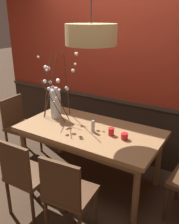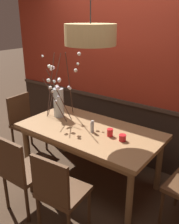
{
  "view_description": "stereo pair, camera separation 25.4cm",
  "coord_description": "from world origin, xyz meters",
  "px_view_note": "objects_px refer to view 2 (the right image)",
  "views": [
    {
      "loc": [
        1.45,
        -2.34,
        2.04
      ],
      "look_at": [
        0.0,
        0.0,
        0.97
      ],
      "focal_mm": 40.0,
      "sensor_mm": 36.0,
      "label": 1
    },
    {
      "loc": [
        1.66,
        -2.2,
        2.04
      ],
      "look_at": [
        0.0,
        0.0,
        0.97
      ],
      "focal_mm": 40.0,
      "sensor_mm": 36.0,
      "label": 2
    }
  ],
  "objects_px": {
    "dining_table": "(90,135)",
    "condiment_bottle": "(92,127)",
    "vase_with_blossoms": "(59,100)",
    "chair_far_side_right": "(137,126)",
    "candle_holder_nearer_edge": "(122,138)",
    "candle_holder_nearer_center": "(110,132)",
    "chair_near_side_right": "(59,191)",
    "chair_near_side_left": "(21,170)",
    "pendant_lamp": "(90,35)",
    "chair_head_west_end": "(25,120)",
    "chair_far_side_left": "(111,119)"
  },
  "relations": [
    {
      "from": "chair_near_side_right",
      "to": "chair_head_west_end",
      "type": "relative_size",
      "value": 0.99
    },
    {
      "from": "chair_far_side_right",
      "to": "condiment_bottle",
      "type": "relative_size",
      "value": 6.57
    },
    {
      "from": "chair_head_west_end",
      "to": "chair_far_side_right",
      "type": "bearing_deg",
      "value": 29.15
    },
    {
      "from": "chair_near_side_left",
      "to": "chair_far_side_left",
      "type": "bearing_deg",
      "value": 89.61
    },
    {
      "from": "candle_holder_nearer_edge",
      "to": "pendant_lamp",
      "type": "xyz_separation_m",
      "value": [
        -0.42,
        -0.03,
        1.07
      ]
    },
    {
      "from": "candle_holder_nearer_edge",
      "to": "dining_table",
      "type": "bearing_deg",
      "value": 177.07
    },
    {
      "from": "candle_holder_nearer_center",
      "to": "condiment_bottle",
      "type": "xyz_separation_m",
      "value": [
        -0.22,
        -0.04,
        0.02
      ]
    },
    {
      "from": "chair_near_side_left",
      "to": "candle_holder_nearer_edge",
      "type": "height_order",
      "value": "chair_near_side_left"
    },
    {
      "from": "vase_with_blossoms",
      "to": "pendant_lamp",
      "type": "bearing_deg",
      "value": -11.67
    },
    {
      "from": "vase_with_blossoms",
      "to": "candle_holder_nearer_center",
      "type": "xyz_separation_m",
      "value": [
        0.87,
        -0.09,
        -0.19
      ]
    },
    {
      "from": "chair_near_side_left",
      "to": "pendant_lamp",
      "type": "distance_m",
      "value": 1.59
    },
    {
      "from": "chair_far_side_left",
      "to": "vase_with_blossoms",
      "type": "bearing_deg",
      "value": -112.0
    },
    {
      "from": "dining_table",
      "to": "chair_head_west_end",
      "type": "xyz_separation_m",
      "value": [
        -1.27,
        0.03,
        -0.14
      ]
    },
    {
      "from": "chair_head_west_end",
      "to": "vase_with_blossoms",
      "type": "relative_size",
      "value": 1.03
    },
    {
      "from": "dining_table",
      "to": "vase_with_blossoms",
      "type": "relative_size",
      "value": 1.95
    },
    {
      "from": "chair_near_side_left",
      "to": "vase_with_blossoms",
      "type": "bearing_deg",
      "value": 108.66
    },
    {
      "from": "chair_far_side_right",
      "to": "chair_far_side_left",
      "type": "distance_m",
      "value": 0.47
    },
    {
      "from": "chair_far_side_left",
      "to": "pendant_lamp",
      "type": "height_order",
      "value": "pendant_lamp"
    },
    {
      "from": "chair_far_side_left",
      "to": "vase_with_blossoms",
      "type": "relative_size",
      "value": 1.05
    },
    {
      "from": "dining_table",
      "to": "vase_with_blossoms",
      "type": "distance_m",
      "value": 0.66
    },
    {
      "from": "chair_near_side_left",
      "to": "candle_holder_nearer_center",
      "type": "relative_size",
      "value": 10.06
    },
    {
      "from": "chair_near_side_left",
      "to": "chair_far_side_left",
      "type": "distance_m",
      "value": 1.73
    },
    {
      "from": "dining_table",
      "to": "chair_far_side_right",
      "type": "bearing_deg",
      "value": 75.59
    },
    {
      "from": "chair_far_side_left",
      "to": "chair_head_west_end",
      "type": "bearing_deg",
      "value": -139.97
    },
    {
      "from": "dining_table",
      "to": "pendant_lamp",
      "type": "distance_m",
      "value": 1.19
    },
    {
      "from": "dining_table",
      "to": "condiment_bottle",
      "type": "relative_size",
      "value": 11.74
    },
    {
      "from": "chair_far_side_left",
      "to": "candle_holder_nearer_center",
      "type": "xyz_separation_m",
      "value": [
        0.55,
        -0.89,
        0.27
      ]
    },
    {
      "from": "chair_far_side_left",
      "to": "dining_table",
      "type": "bearing_deg",
      "value": -74.23
    },
    {
      "from": "candle_holder_nearer_edge",
      "to": "chair_near_side_right",
      "type": "bearing_deg",
      "value": -102.55
    },
    {
      "from": "condiment_bottle",
      "to": "pendant_lamp",
      "type": "bearing_deg",
      "value": -168.54
    },
    {
      "from": "chair_far_side_right",
      "to": "chair_far_side_left",
      "type": "bearing_deg",
      "value": 176.82
    },
    {
      "from": "candle_holder_nearer_center",
      "to": "pendant_lamp",
      "type": "distance_m",
      "value": 1.09
    },
    {
      "from": "chair_near_side_right",
      "to": "chair_head_west_end",
      "type": "distance_m",
      "value": 1.79
    },
    {
      "from": "chair_near_side_left",
      "to": "dining_table",
      "type": "bearing_deg",
      "value": 73.01
    },
    {
      "from": "chair_head_west_end",
      "to": "condiment_bottle",
      "type": "relative_size",
      "value": 6.19
    },
    {
      "from": "chair_near_side_right",
      "to": "chair_far_side_left",
      "type": "xyz_separation_m",
      "value": [
        -0.54,
        1.74,
        0.01
      ]
    },
    {
      "from": "chair_near_side_right",
      "to": "condiment_bottle",
      "type": "height_order",
      "value": "chair_near_side_right"
    },
    {
      "from": "candle_holder_nearer_edge",
      "to": "pendant_lamp",
      "type": "bearing_deg",
      "value": -175.87
    },
    {
      "from": "condiment_bottle",
      "to": "pendant_lamp",
      "type": "distance_m",
      "value": 1.04
    },
    {
      "from": "chair_far_side_right",
      "to": "candle_holder_nearer_edge",
      "type": "xyz_separation_m",
      "value": [
        0.25,
        -0.88,
        0.25
      ]
    },
    {
      "from": "dining_table",
      "to": "candle_holder_nearer_center",
      "type": "bearing_deg",
      "value": -1.98
    },
    {
      "from": "dining_table",
      "to": "chair_far_side_right",
      "type": "xyz_separation_m",
      "value": [
        0.22,
        0.85,
        -0.13
      ]
    },
    {
      "from": "dining_table",
      "to": "chair_near_side_left",
      "type": "distance_m",
      "value": 0.9
    },
    {
      "from": "chair_head_west_end",
      "to": "candle_holder_nearer_edge",
      "type": "distance_m",
      "value": 1.76
    },
    {
      "from": "chair_near_side_right",
      "to": "vase_with_blossoms",
      "type": "height_order",
      "value": "vase_with_blossoms"
    },
    {
      "from": "chair_near_side_left",
      "to": "vase_with_blossoms",
      "type": "distance_m",
      "value": 1.09
    },
    {
      "from": "chair_far_side_right",
      "to": "dining_table",
      "type": "bearing_deg",
      "value": -104.41
    },
    {
      "from": "chair_near_side_left",
      "to": "candle_holder_nearer_center",
      "type": "height_order",
      "value": "chair_near_side_left"
    },
    {
      "from": "chair_near_side_left",
      "to": "condiment_bottle",
      "type": "xyz_separation_m",
      "value": [
        0.34,
        0.8,
        0.31
      ]
    },
    {
      "from": "condiment_bottle",
      "to": "candle_holder_nearer_edge",
      "type": "bearing_deg",
      "value": 3.66
    }
  ]
}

